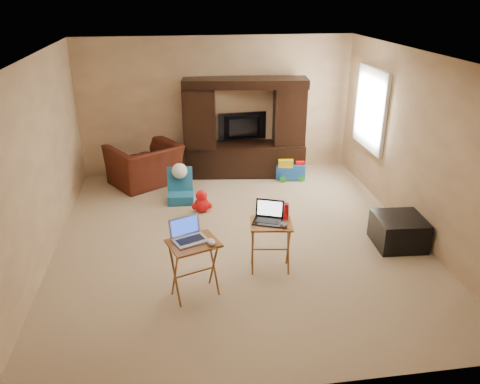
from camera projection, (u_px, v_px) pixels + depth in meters
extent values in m
plane|color=beige|center=(238.00, 238.00, 6.62)|extent=(5.50, 5.50, 0.00)
plane|color=silver|center=(238.00, 56.00, 5.62)|extent=(5.50, 5.50, 0.00)
plane|color=tan|center=(217.00, 106.00, 8.62)|extent=(5.00, 0.00, 5.00)
plane|color=tan|center=(287.00, 269.00, 3.63)|extent=(5.00, 0.00, 5.00)
plane|color=tan|center=(38.00, 164.00, 5.79)|extent=(0.00, 5.50, 5.50)
plane|color=tan|center=(417.00, 146.00, 6.45)|extent=(0.00, 5.50, 5.50)
plane|color=white|center=(372.00, 109.00, 7.80)|extent=(0.00, 1.20, 1.20)
cube|color=white|center=(371.00, 109.00, 7.79)|extent=(0.06, 1.14, 1.34)
cube|color=black|center=(245.00, 128.00, 8.54)|extent=(2.26, 0.82, 1.80)
imported|color=black|center=(244.00, 128.00, 8.71)|extent=(0.92, 0.21, 0.53)
imported|color=#47190F|center=(145.00, 165.00, 8.32)|extent=(1.48, 1.43, 0.73)
cube|color=black|center=(399.00, 231.00, 6.38)|extent=(0.68, 0.68, 0.41)
cube|color=brown|center=(195.00, 269.00, 5.27)|extent=(0.65, 0.58, 0.69)
cube|color=#A06426|center=(270.00, 246.00, 5.77)|extent=(0.55, 0.47, 0.65)
cube|color=#A6A6AA|center=(190.00, 232.00, 5.10)|extent=(0.45, 0.41, 0.24)
cube|color=black|center=(268.00, 213.00, 5.60)|extent=(0.42, 0.39, 0.24)
ellipsoid|color=white|center=(211.00, 242.00, 5.08)|extent=(0.12, 0.16, 0.06)
ellipsoid|color=#3A3B3F|center=(284.00, 225.00, 5.53)|extent=(0.10, 0.14, 0.05)
cylinder|color=red|center=(286.00, 211.00, 5.69)|extent=(0.06, 0.06, 0.20)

